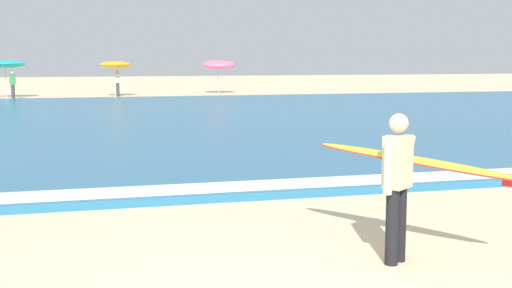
{
  "coord_description": "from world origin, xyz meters",
  "views": [
    {
      "loc": [
        -1.73,
        -5.55,
        2.35
      ],
      "look_at": [
        0.71,
        3.7,
        1.1
      ],
      "focal_mm": 46.52,
      "sensor_mm": 36.0,
      "label": 1
    }
  ],
  "objects_px": {
    "beachgoer_near_row_right": "(118,83)",
    "beach_umbrella_3": "(218,65)",
    "beachgoer_near_row_left": "(13,84)",
    "surfer_with_board": "(407,171)",
    "beach_umbrella_2": "(115,65)",
    "beach_umbrella_1": "(5,64)"
  },
  "relations": [
    {
      "from": "beachgoer_near_row_left",
      "to": "beach_umbrella_3",
      "type": "bearing_deg",
      "value": 13.03
    },
    {
      "from": "surfer_with_board",
      "to": "beach_umbrella_3",
      "type": "xyz_separation_m",
      "value": [
        5.11,
        35.95,
        0.85
      ]
    },
    {
      "from": "surfer_with_board",
      "to": "beachgoer_near_row_right",
      "type": "bearing_deg",
      "value": 92.48
    },
    {
      "from": "beach_umbrella_2",
      "to": "beach_umbrella_3",
      "type": "bearing_deg",
      "value": 15.06
    },
    {
      "from": "beachgoer_near_row_left",
      "to": "beachgoer_near_row_right",
      "type": "distance_m",
      "value": 6.03
    },
    {
      "from": "beach_umbrella_2",
      "to": "beachgoer_near_row_right",
      "type": "relative_size",
      "value": 1.37
    },
    {
      "from": "beach_umbrella_3",
      "to": "beachgoer_near_row_left",
      "type": "height_order",
      "value": "beach_umbrella_3"
    },
    {
      "from": "beach_umbrella_1",
      "to": "beach_umbrella_2",
      "type": "height_order",
      "value": "beach_umbrella_1"
    },
    {
      "from": "beach_umbrella_3",
      "to": "beach_umbrella_1",
      "type": "bearing_deg",
      "value": -172.81
    },
    {
      "from": "beach_umbrella_2",
      "to": "beach_umbrella_3",
      "type": "distance_m",
      "value": 6.96
    },
    {
      "from": "beach_umbrella_1",
      "to": "beachgoer_near_row_left",
      "type": "xyz_separation_m",
      "value": [
        0.48,
        -1.25,
        -1.14
      ]
    },
    {
      "from": "beach_umbrella_2",
      "to": "beachgoer_near_row_left",
      "type": "relative_size",
      "value": 1.37
    },
    {
      "from": "beachgoer_near_row_left",
      "to": "beachgoer_near_row_right",
      "type": "bearing_deg",
      "value": 11.71
    },
    {
      "from": "beachgoer_near_row_left",
      "to": "beachgoer_near_row_right",
      "type": "height_order",
      "value": "same"
    },
    {
      "from": "beach_umbrella_2",
      "to": "beachgoer_near_row_right",
      "type": "distance_m",
      "value": 1.09
    },
    {
      "from": "beach_umbrella_3",
      "to": "beachgoer_near_row_right",
      "type": "bearing_deg",
      "value": -165.8
    },
    {
      "from": "beachgoer_near_row_right",
      "to": "beach_umbrella_2",
      "type": "bearing_deg",
      "value": -132.67
    },
    {
      "from": "beachgoer_near_row_right",
      "to": "beach_umbrella_3",
      "type": "bearing_deg",
      "value": 14.2
    },
    {
      "from": "surfer_with_board",
      "to": "beach_umbrella_3",
      "type": "bearing_deg",
      "value": 81.91
    },
    {
      "from": "surfer_with_board",
      "to": "beach_umbrella_2",
      "type": "bearing_deg",
      "value": 92.7
    },
    {
      "from": "surfer_with_board",
      "to": "beachgoer_near_row_right",
      "type": "relative_size",
      "value": 1.54
    },
    {
      "from": "beach_umbrella_1",
      "to": "beach_umbrella_2",
      "type": "xyz_separation_m",
      "value": [
        6.26,
        -0.17,
        -0.06
      ]
    }
  ]
}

